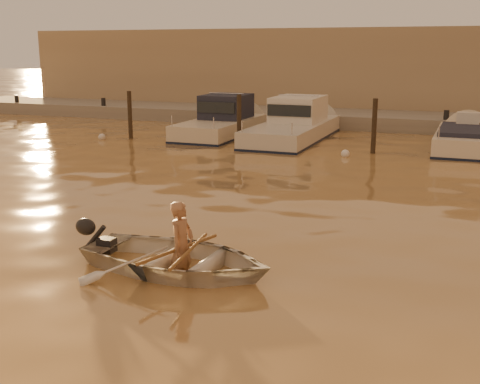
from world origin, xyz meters
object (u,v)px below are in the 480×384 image
at_px(person, 182,246).
at_px(moored_boat_2, 293,125).
at_px(dinghy, 177,258).
at_px(moored_boat_1, 221,121).
at_px(waterfront_building, 418,73).
at_px(moored_boat_3, 466,143).

bearing_deg(person, moored_boat_2, 12.32).
relative_size(dinghy, moored_boat_1, 0.51).
bearing_deg(moored_boat_1, waterfront_building, 56.73).
bearing_deg(moored_boat_1, moored_boat_2, 0.00).
xyz_separation_m(moored_boat_2, moored_boat_3, (6.86, 0.00, -0.40)).
bearing_deg(dinghy, moored_boat_1, 23.31).
relative_size(moored_boat_2, moored_boat_3, 1.30).
distance_m(dinghy, moored_boat_1, 16.62).
bearing_deg(person, dinghy, 90.00).
xyz_separation_m(dinghy, person, (0.10, -0.00, 0.24)).
xyz_separation_m(moored_boat_1, moored_boat_2, (3.31, 0.00, 0.00)).
relative_size(dinghy, moored_boat_3, 0.56).
relative_size(dinghy, person, 2.22).
height_order(dinghy, moored_boat_2, moored_boat_2).
bearing_deg(moored_boat_1, dinghy, -69.50).
bearing_deg(waterfront_building, dinghy, -93.02).
bearing_deg(moored_boat_2, person, -80.49).
height_order(person, moored_boat_3, person).
relative_size(person, moored_boat_1, 0.23).
distance_m(moored_boat_2, moored_boat_3, 6.87).
bearing_deg(dinghy, moored_boat_3, -12.81).
bearing_deg(waterfront_building, moored_boat_2, -109.56).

